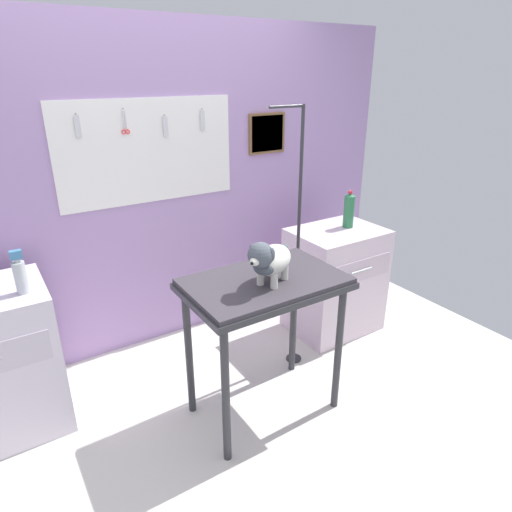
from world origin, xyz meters
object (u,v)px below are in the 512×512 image
Objects in this scene: grooming_table at (265,296)px; dog at (269,260)px; grooming_arm at (297,254)px; cabinet_right at (335,280)px; soda_bottle at (349,210)px.

grooming_table is 0.26m from dog.
dog is (-0.02, -0.07, 0.25)m from grooming_table.
grooming_arm is 0.72m from cabinet_right.
dog is at bearing -141.84° from grooming_arm.
grooming_arm is at bearing -161.79° from soda_bottle.
dog reaches higher than cabinet_right.
grooming_table is 0.50× the size of grooming_arm.
grooming_arm is at bearing 33.58° from grooming_table.
soda_bottle is (1.12, 0.52, 0.19)m from grooming_table.
grooming_arm reaches higher than cabinet_right.
dog is 1.33m from cabinet_right.
cabinet_right is (1.01, 0.50, -0.37)m from grooming_table.
grooming_table is 1.18m from cabinet_right.
soda_bottle reaches higher than grooming_table.
grooming_table is 3.16× the size of soda_bottle.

